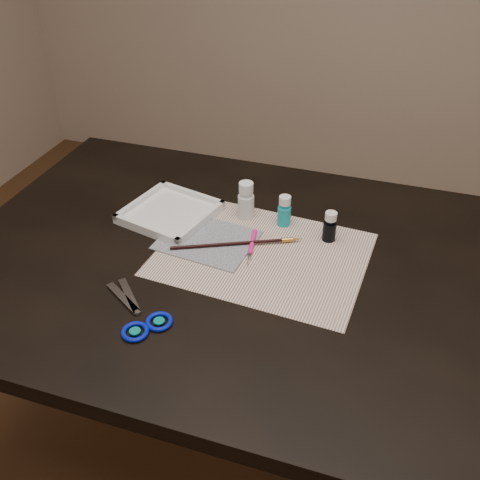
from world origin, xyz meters
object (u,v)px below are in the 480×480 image
(paper, at_px, (262,254))
(paint_bottle_white, at_px, (246,200))
(scissors, at_px, (130,308))
(paint_bottle_navy, at_px, (330,227))
(palette_tray, at_px, (170,212))
(canvas, at_px, (207,240))
(paint_bottle_cyan, at_px, (284,211))

(paper, xyz_separation_m, paint_bottle_white, (-0.08, 0.13, 0.05))
(paint_bottle_white, height_order, scissors, paint_bottle_white)
(paint_bottle_navy, relative_size, scissors, 0.37)
(paper, distance_m, palette_tray, 0.27)
(canvas, bearing_deg, scissors, -103.18)
(paper, xyz_separation_m, canvas, (-0.14, 0.01, 0.00))
(paper, bearing_deg, paint_bottle_cyan, 82.97)
(canvas, distance_m, palette_tray, 0.14)
(canvas, distance_m, scissors, 0.27)
(paper, distance_m, scissors, 0.32)
(paint_bottle_navy, bearing_deg, paper, -142.32)
(paper, xyz_separation_m, palette_tray, (-0.26, 0.08, 0.01))
(paper, bearing_deg, canvas, 176.04)
(paint_bottle_cyan, height_order, palette_tray, paint_bottle_cyan)
(paint_bottle_cyan, relative_size, paint_bottle_navy, 1.04)
(canvas, distance_m, paint_bottle_white, 0.14)
(palette_tray, bearing_deg, paint_bottle_white, 16.47)
(paper, height_order, paint_bottle_navy, paint_bottle_navy)
(paper, relative_size, paint_bottle_cyan, 5.79)
(scissors, distance_m, palette_tray, 0.34)
(canvas, bearing_deg, palette_tray, 150.42)
(paper, distance_m, canvas, 0.14)
(canvas, distance_m, paint_bottle_navy, 0.28)
(canvas, relative_size, scissors, 1.03)
(paper, xyz_separation_m, scissors, (-0.20, -0.26, 0.00))
(paper, relative_size, paint_bottle_white, 4.70)
(paper, distance_m, paint_bottle_white, 0.16)
(canvas, relative_size, paint_bottle_navy, 2.82)
(paint_bottle_white, bearing_deg, palette_tray, -163.53)
(canvas, distance_m, paint_bottle_cyan, 0.20)
(paper, height_order, canvas, canvas)
(scissors, height_order, palette_tray, palette_tray)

